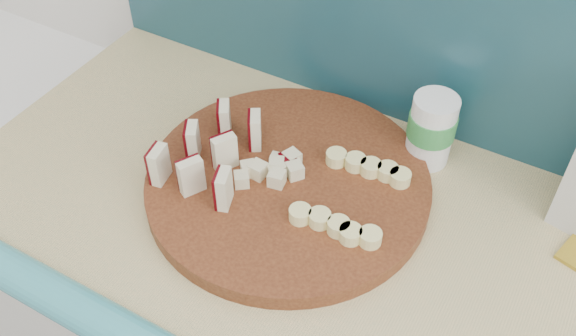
# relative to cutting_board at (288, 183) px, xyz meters

# --- Properties ---
(cutting_board) EXTENTS (0.47, 0.47, 0.03)m
(cutting_board) POSITION_rel_cutting_board_xyz_m (0.00, 0.00, 0.00)
(cutting_board) COLOR #431B0E
(cutting_board) RESTS_ON kitchen_counter
(apple_wedges) EXTENTS (0.14, 0.18, 0.06)m
(apple_wedges) POSITION_rel_cutting_board_xyz_m (-0.12, -0.04, 0.04)
(apple_wedges) COLOR #F0E6C0
(apple_wedges) RESTS_ON cutting_board
(apple_chunks) EXTENTS (0.07, 0.07, 0.02)m
(apple_chunks) POSITION_rel_cutting_board_xyz_m (-0.03, -0.00, 0.03)
(apple_chunks) COLOR beige
(apple_chunks) RESTS_ON cutting_board
(banana_slices) EXTENTS (0.15, 0.17, 0.02)m
(banana_slices) POSITION_rel_cutting_board_xyz_m (0.11, 0.01, 0.02)
(banana_slices) COLOR #F7ED97
(banana_slices) RESTS_ON cutting_board
(canister) EXTENTS (0.08, 0.08, 0.13)m
(canister) POSITION_rel_cutting_board_xyz_m (0.16, 0.18, 0.05)
(canister) COLOR white
(canister) RESTS_ON kitchen_counter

